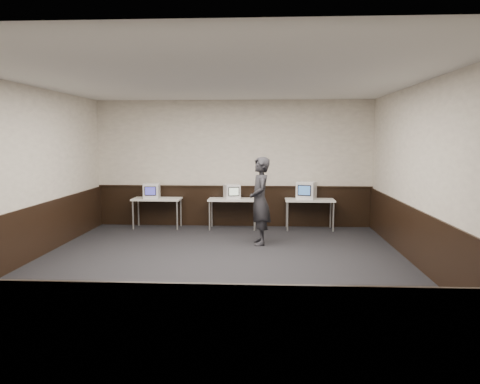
# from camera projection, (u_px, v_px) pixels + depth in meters

# --- Properties ---
(floor) EXTENTS (8.00, 8.00, 0.00)m
(floor) POSITION_uv_depth(u_px,v_px,m) (218.00, 268.00, 8.10)
(floor) COLOR black
(floor) RESTS_ON ground
(ceiling) EXTENTS (8.00, 8.00, 0.00)m
(ceiling) POSITION_uv_depth(u_px,v_px,m) (217.00, 80.00, 7.73)
(ceiling) COLOR white
(ceiling) RESTS_ON back_wall
(back_wall) EXTENTS (7.00, 0.00, 7.00)m
(back_wall) POSITION_uv_depth(u_px,v_px,m) (234.00, 164.00, 11.88)
(back_wall) COLOR #BEB5A7
(back_wall) RESTS_ON ground
(front_wall) EXTENTS (7.00, 0.00, 7.00)m
(front_wall) POSITION_uv_depth(u_px,v_px,m) (168.00, 215.00, 3.95)
(front_wall) COLOR #BEB5A7
(front_wall) RESTS_ON ground
(left_wall) EXTENTS (0.00, 8.00, 8.00)m
(left_wall) POSITION_uv_depth(u_px,v_px,m) (17.00, 175.00, 8.11)
(left_wall) COLOR #BEB5A7
(left_wall) RESTS_ON ground
(right_wall) EXTENTS (0.00, 8.00, 8.00)m
(right_wall) POSITION_uv_depth(u_px,v_px,m) (428.00, 177.00, 7.72)
(right_wall) COLOR #BEB5A7
(right_wall) RESTS_ON ground
(wainscot_back) EXTENTS (6.98, 0.04, 1.00)m
(wainscot_back) POSITION_uv_depth(u_px,v_px,m) (234.00, 206.00, 11.99)
(wainscot_back) COLOR black
(wainscot_back) RESTS_ON back_wall
(wainscot_front) EXTENTS (6.98, 0.04, 1.00)m
(wainscot_front) POSITION_uv_depth(u_px,v_px,m) (171.00, 338.00, 4.09)
(wainscot_front) COLOR black
(wainscot_front) RESTS_ON front_wall
(wainscot_left) EXTENTS (0.04, 7.98, 1.00)m
(wainscot_left) POSITION_uv_depth(u_px,v_px,m) (21.00, 238.00, 8.24)
(wainscot_left) COLOR black
(wainscot_left) RESTS_ON left_wall
(wainscot_right) EXTENTS (0.04, 7.98, 1.00)m
(wainscot_right) POSITION_uv_depth(u_px,v_px,m) (424.00, 242.00, 7.85)
(wainscot_right) COLOR black
(wainscot_right) RESTS_ON right_wall
(wainscot_rail) EXTENTS (6.98, 0.06, 0.04)m
(wainscot_rail) POSITION_uv_depth(u_px,v_px,m) (234.00, 186.00, 11.91)
(wainscot_rail) COLOR black
(wainscot_rail) RESTS_ON wainscot_back
(desk_left) EXTENTS (1.20, 0.60, 0.75)m
(desk_left) POSITION_uv_depth(u_px,v_px,m) (157.00, 201.00, 11.70)
(desk_left) COLOR silver
(desk_left) RESTS_ON ground
(desk_center) EXTENTS (1.20, 0.60, 0.75)m
(desk_center) POSITION_uv_depth(u_px,v_px,m) (233.00, 202.00, 11.59)
(desk_center) COLOR silver
(desk_center) RESTS_ON ground
(desk_right) EXTENTS (1.20, 0.60, 0.75)m
(desk_right) POSITION_uv_depth(u_px,v_px,m) (310.00, 202.00, 11.49)
(desk_right) COLOR silver
(desk_right) RESTS_ON ground
(emac_left) EXTENTS (0.40, 0.43, 0.38)m
(emac_left) POSITION_uv_depth(u_px,v_px,m) (152.00, 191.00, 11.63)
(emac_left) COLOR white
(emac_left) RESTS_ON desk_left
(emac_center) EXTENTS (0.46, 0.47, 0.36)m
(emac_center) POSITION_uv_depth(u_px,v_px,m) (232.00, 191.00, 11.57)
(emac_center) COLOR white
(emac_center) RESTS_ON desk_center
(emac_right) EXTENTS (0.55, 0.57, 0.44)m
(emac_right) POSITION_uv_depth(u_px,v_px,m) (306.00, 190.00, 11.49)
(emac_right) COLOR white
(emac_right) RESTS_ON desk_right
(person) EXTENTS (0.54, 0.73, 1.85)m
(person) POSITION_uv_depth(u_px,v_px,m) (260.00, 201.00, 9.85)
(person) COLOR black
(person) RESTS_ON ground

